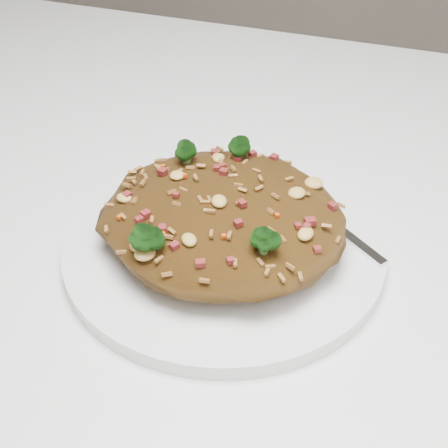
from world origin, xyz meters
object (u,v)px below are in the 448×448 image
at_px(dining_table, 303,288).
at_px(fork, 323,216).
at_px(fried_rice, 223,210).
at_px(plate, 224,244).

xyz_separation_m(dining_table, fork, (0.01, -0.01, 0.11)).
xyz_separation_m(dining_table, fried_rice, (-0.06, -0.07, 0.13)).
relative_size(fried_rice, fork, 1.44).
relative_size(plate, fork, 1.92).
height_order(fried_rice, fork, fried_rice).
distance_m(dining_table, plate, 0.13).
bearing_deg(fork, plate, -106.63).
relative_size(dining_table, plate, 4.50).
bearing_deg(fried_rice, plate, 51.57).
bearing_deg(fried_rice, dining_table, 48.64).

